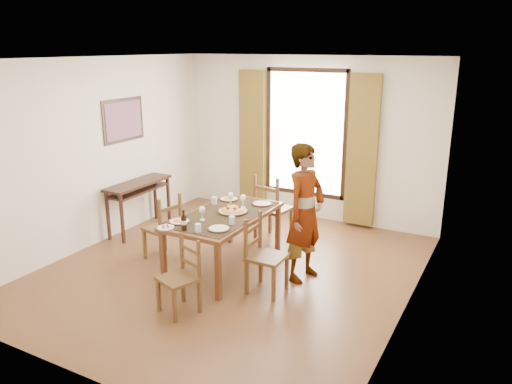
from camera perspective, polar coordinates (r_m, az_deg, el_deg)
The scene contains 22 objects.
ground at distance 6.66m, azimuth -2.98°, elevation -8.91°, with size 5.00×5.00×0.00m, color #4C2C17.
room_shell at distance 6.27m, azimuth -2.61°, elevation 4.39°, with size 4.60×5.10×2.74m.
console_table at distance 8.02m, azimuth -13.29°, elevation 0.34°, with size 0.38×1.20×0.80m.
dining_table at distance 6.48m, azimuth -3.64°, elevation -3.08°, with size 0.91×1.69×0.76m.
chair_west at distance 6.94m, azimuth -10.49°, elevation -4.22°, with size 0.49×0.49×0.93m.
chair_north at distance 7.47m, azimuth 1.87°, elevation -2.06°, with size 0.51×0.51×1.03m.
chair_south at distance 5.60m, azimuth -8.61°, elevation -9.75°, with size 0.48×0.48×0.85m.
chair_east at distance 5.96m, azimuth 0.97°, elevation -7.45°, with size 0.42×0.42×0.94m.
man at distance 6.17m, azimuth 5.65°, elevation -2.40°, with size 0.54×0.71×1.73m, color gray.
plate_sw at distance 6.21m, azimuth -8.74°, elevation -3.20°, with size 0.27×0.27×0.05m, color silver, non-canonical shape.
plate_se at distance 5.92m, azimuth -4.27°, elevation -4.05°, with size 0.27×0.27×0.05m, color silver, non-canonical shape.
plate_nw at distance 7.03m, azimuth -3.10°, elevation -0.67°, with size 0.27×0.27×0.05m, color silver, non-canonical shape.
plate_ne at distance 6.82m, azimuth 0.67°, elevation -1.21°, with size 0.27×0.27×0.05m, color silver, non-canonical shape.
pasta_platter at distance 6.50m, azimuth -2.66°, elevation -1.90°, with size 0.40×0.40×0.10m, color #B35017, non-canonical shape.
caprese_plate at distance 6.04m, azimuth -10.29°, elevation -3.92°, with size 0.20×0.20×0.04m, color silver, non-canonical shape.
wine_glass_a at distance 6.22m, azimuth -6.18°, elevation -2.41°, with size 0.08×0.08×0.18m, color white, non-canonical shape.
wine_glass_b at distance 6.67m, azimuth -1.49°, elevation -1.02°, with size 0.08×0.08×0.18m, color white, non-canonical shape.
wine_glass_c at distance 6.77m, azimuth -2.93°, elevation -0.77°, with size 0.08×0.08×0.18m, color white, non-canonical shape.
tumbler_a at distance 6.07m, azimuth -2.77°, elevation -3.25°, with size 0.07×0.07×0.10m, color silver.
tumbler_b at distance 6.84m, azimuth -4.79°, elevation -0.98°, with size 0.07×0.07×0.10m, color silver.
tumbler_c at distance 5.86m, azimuth -6.66°, elevation -4.09°, with size 0.07×0.07×0.10m, color silver.
wine_bottle at distance 5.91m, azimuth -8.26°, elevation -3.21°, with size 0.07×0.07×0.25m, color black, non-canonical shape.
Camera 1 is at (3.15, -5.13, 2.85)m, focal length 35.00 mm.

